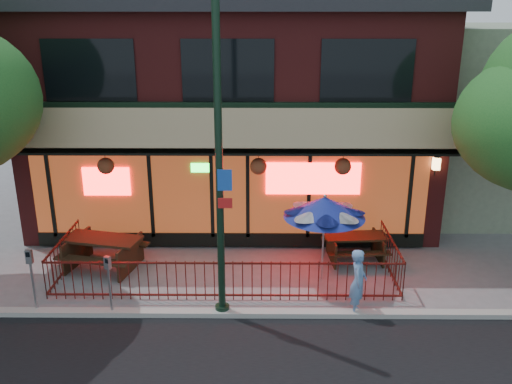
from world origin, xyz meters
TOP-DOWN VIEW (x-y plane):
  - ground at (0.00, 0.00)m, footprint 80.00×80.00m
  - curb at (0.00, -0.50)m, footprint 80.00×0.25m
  - restaurant_building at (0.00, 7.11)m, footprint 12.96×9.49m
  - neighbor_building at (9.00, 7.70)m, footprint 6.00×7.00m
  - patio_fence at (0.00, 0.50)m, footprint 8.44×2.62m
  - street_light at (0.00, -0.40)m, footprint 0.43×0.32m
  - picnic_table_left at (-3.28, 1.86)m, footprint 2.28×1.93m
  - picnic_table_right at (3.43, 2.40)m, footprint 1.75×1.39m
  - patio_umbrella at (2.41, 1.26)m, footprint 2.00×1.99m
  - pedestrian at (3.03, -0.35)m, footprint 0.47×0.63m
  - parking_meter_near at (-2.47, -0.48)m, footprint 0.16×0.15m
  - parking_meter_far at (-4.20, -0.40)m, footprint 0.14×0.12m

SIDE VIEW (x-z plane):
  - ground at x=0.00m, z-range 0.00..0.00m
  - curb at x=0.00m, z-range 0.00..0.12m
  - picnic_table_right at x=3.43m, z-range 0.11..0.82m
  - picnic_table_left at x=-3.28m, z-range 0.13..0.98m
  - patio_fence at x=0.00m, z-range 0.13..1.13m
  - pedestrian at x=3.03m, z-range 0.00..1.55m
  - parking_meter_near at x=-2.47m, z-range 0.25..1.69m
  - parking_meter_far at x=-4.20m, z-range 0.28..1.83m
  - patio_umbrella at x=2.41m, z-range 0.81..3.09m
  - neighbor_building at x=9.00m, z-range 0.00..6.00m
  - street_light at x=0.00m, z-range -0.35..6.65m
  - restaurant_building at x=0.00m, z-range 0.10..8.15m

